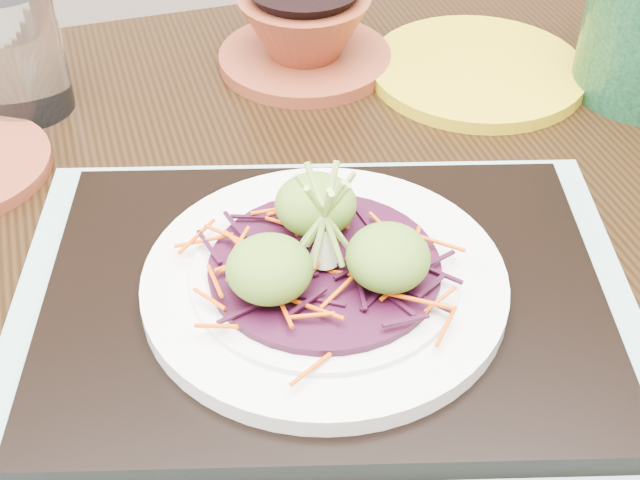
{
  "coord_description": "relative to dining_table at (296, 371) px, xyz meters",
  "views": [
    {
      "loc": [
        -0.08,
        -0.39,
        1.19
      ],
      "look_at": [
        -0.02,
        0.04,
        0.82
      ],
      "focal_mm": 50.0,
      "sensor_mm": 36.0,
      "label": 1
    }
  ],
  "objects": [
    {
      "name": "guacamole_scoops",
      "position": [
        0.02,
        -0.04,
        0.16
      ],
      "size": [
        0.13,
        0.11,
        0.04
      ],
      "color": "#4C7021",
      "rests_on": "cabbage_bed"
    },
    {
      "name": "placemat",
      "position": [
        0.02,
        -0.04,
        0.1
      ],
      "size": [
        0.45,
        0.37,
        0.0
      ],
      "primitive_type": "cube",
      "rotation": [
        0.0,
        0.0,
        -0.12
      ],
      "color": "#86ADA6",
      "rests_on": "dining_table"
    },
    {
      "name": "scallion_garnish",
      "position": [
        0.02,
        -0.04,
        0.18
      ],
      "size": [
        0.05,
        0.05,
        0.08
      ],
      "primitive_type": null,
      "color": "#88AF46",
      "rests_on": "cabbage_bed"
    },
    {
      "name": "cabbage_bed",
      "position": [
        0.02,
        -0.04,
        0.14
      ],
      "size": [
        0.15,
        0.15,
        0.01
      ],
      "primitive_type": "cylinder",
      "color": "black",
      "rests_on": "white_plate"
    },
    {
      "name": "yellow_plate",
      "position": [
        0.2,
        0.24,
        0.11
      ],
      "size": [
        0.22,
        0.22,
        0.01
      ],
      "primitive_type": "cylinder",
      "rotation": [
        0.0,
        0.0,
        -0.14
      ],
      "color": "#B09613",
      "rests_on": "dining_table"
    },
    {
      "name": "white_plate",
      "position": [
        0.02,
        -0.04,
        0.13
      ],
      "size": [
        0.23,
        0.23,
        0.02
      ],
      "color": "silver",
      "rests_on": "serving_tray"
    },
    {
      "name": "dining_table",
      "position": [
        0.0,
        0.0,
        0.0
      ],
      "size": [
        1.36,
        1.01,
        0.78
      ],
      "rotation": [
        0.0,
        0.0,
        0.15
      ],
      "color": "black",
      "rests_on": "ground"
    },
    {
      "name": "serving_tray",
      "position": [
        0.02,
        -0.04,
        0.11
      ],
      "size": [
        0.39,
        0.31,
        0.02
      ],
      "primitive_type": "cube",
      "rotation": [
        0.0,
        0.0,
        -0.12
      ],
      "color": "black",
      "rests_on": "placemat"
    },
    {
      "name": "water_glass",
      "position": [
        -0.2,
        0.24,
        0.16
      ],
      "size": [
        0.08,
        0.08,
        0.11
      ],
      "primitive_type": "cylinder",
      "rotation": [
        0.0,
        0.0,
        0.0
      ],
      "color": "white",
      "rests_on": "dining_table"
    },
    {
      "name": "terracotta_bowl_set",
      "position": [
        0.05,
        0.28,
        0.13
      ],
      "size": [
        0.17,
        0.17,
        0.07
      ],
      "rotation": [
        0.0,
        0.0,
        -0.09
      ],
      "color": "maroon",
      "rests_on": "dining_table"
    },
    {
      "name": "carrot_julienne",
      "position": [
        0.02,
        -0.04,
        0.15
      ],
      "size": [
        0.18,
        0.18,
        0.01
      ],
      "primitive_type": null,
      "color": "#CB4403",
      "rests_on": "cabbage_bed"
    }
  ]
}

